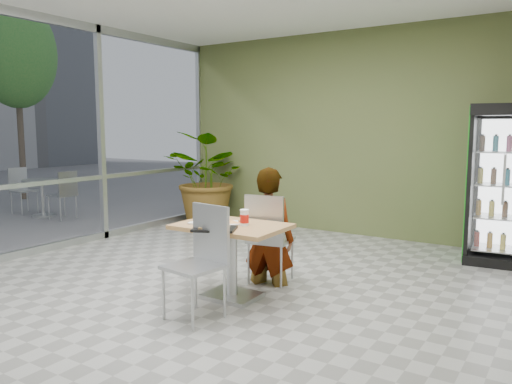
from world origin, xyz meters
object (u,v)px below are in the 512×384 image
at_px(beverage_fridge, 507,185).
at_px(cafeteria_tray, 215,229).
at_px(chair_far, 268,232).
at_px(potted_plant, 210,178).
at_px(dining_table, 232,245).
at_px(soda_cup, 244,218).
at_px(chair_near, 202,252).
at_px(seated_woman, 269,239).

bearing_deg(beverage_fridge, cafeteria_tray, -128.78).
relative_size(chair_far, potted_plant, 0.61).
relative_size(dining_table, chair_far, 1.09).
bearing_deg(soda_cup, chair_near, -98.65).
relative_size(chair_far, soda_cup, 6.26).
relative_size(dining_table, beverage_fridge, 0.54).
bearing_deg(beverage_fridge, chair_near, -126.62).
height_order(seated_woman, cafeteria_tray, seated_woman).
distance_m(chair_far, soda_cup, 0.61).
distance_m(chair_near, potted_plant, 4.41).
bearing_deg(seated_woman, beverage_fridge, -142.44).
height_order(cafeteria_tray, potted_plant, potted_plant).
relative_size(chair_far, cafeteria_tray, 2.53).
bearing_deg(seated_woman, cafeteria_tray, 78.25).
relative_size(chair_far, chair_near, 0.98).
distance_m(seated_woman, beverage_fridge, 3.11).
bearing_deg(seated_woman, soda_cup, 88.49).
distance_m(soda_cup, potted_plant, 4.03).
bearing_deg(chair_near, soda_cup, 89.43).
height_order(seated_woman, soda_cup, seated_woman).
relative_size(seated_woman, cafeteria_tray, 4.03).
xyz_separation_m(chair_far, potted_plant, (-2.67, 2.41, 0.23)).
xyz_separation_m(chair_far, chair_near, (-0.01, -1.10, 0.01)).
relative_size(chair_near, seated_woman, 0.64).
distance_m(dining_table, chair_near, 0.54).
height_order(chair_near, beverage_fridge, beverage_fridge).
distance_m(chair_near, seated_woman, 1.16).
xyz_separation_m(dining_table, beverage_fridge, (2.12, 2.90, 0.45)).
relative_size(dining_table, seated_woman, 0.68).
xyz_separation_m(soda_cup, cafeteria_tray, (-0.12, -0.33, -0.06)).
xyz_separation_m(dining_table, chair_near, (0.06, -0.53, 0.05)).
bearing_deg(chair_far, potted_plant, -52.24).
bearing_deg(dining_table, chair_near, -83.73).
bearing_deg(chair_far, dining_table, 72.94).
relative_size(chair_near, potted_plant, 0.62).
bearing_deg(dining_table, potted_plant, 131.17).
distance_m(chair_far, chair_near, 1.10).
distance_m(chair_near, beverage_fridge, 4.02).
xyz_separation_m(cafeteria_tray, potted_plant, (-2.63, 3.28, 0.05)).
relative_size(soda_cup, beverage_fridge, 0.08).
bearing_deg(chair_far, beverage_fridge, -141.53).
xyz_separation_m(chair_near, soda_cup, (0.08, 0.55, 0.24)).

